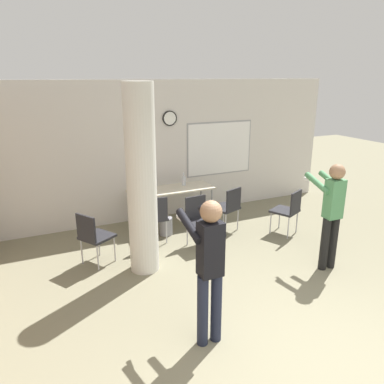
# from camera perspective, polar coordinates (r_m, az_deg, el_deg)

# --- Properties ---
(ground_plane) EXTENTS (24.00, 24.00, 0.00)m
(ground_plane) POSITION_cam_1_polar(r_m,az_deg,el_deg) (4.37, 21.72, -25.25)
(ground_plane) COLOR gray
(wall_back) EXTENTS (8.00, 0.15, 2.80)m
(wall_back) POSITION_cam_1_polar(r_m,az_deg,el_deg) (7.71, -4.80, 6.32)
(wall_back) COLOR silver
(wall_back) RESTS_ON ground_plane
(support_pillar) EXTENTS (0.44, 0.44, 2.80)m
(support_pillar) POSITION_cam_1_polar(r_m,az_deg,el_deg) (5.45, -7.70, 1.54)
(support_pillar) COLOR silver
(support_pillar) RESTS_ON ground_plane
(folding_table) EXTENTS (1.68, 0.61, 0.73)m
(folding_table) POSITION_cam_1_polar(r_m,az_deg,el_deg) (7.41, -3.20, 0.11)
(folding_table) COLOR beige
(folding_table) RESTS_ON ground_plane
(bottle_on_table) EXTENTS (0.08, 0.08, 0.26)m
(bottle_on_table) POSITION_cam_1_polar(r_m,az_deg,el_deg) (7.59, -1.27, 1.78)
(bottle_on_table) COLOR silver
(bottle_on_table) RESTS_ON folding_table
(waste_bin) EXTENTS (0.25, 0.25, 0.33)m
(waste_bin) POSITION_cam_1_polar(r_m,az_deg,el_deg) (7.06, -4.01, -5.19)
(waste_bin) COLOR gray
(waste_bin) RESTS_ON ground_plane
(chair_near_pillar) EXTENTS (0.61, 0.61, 0.87)m
(chair_near_pillar) POSITION_cam_1_polar(r_m,az_deg,el_deg) (6.03, -14.79, -6.30)
(chair_near_pillar) COLOR #232328
(chair_near_pillar) RESTS_ON ground_plane
(chair_table_front) EXTENTS (0.48, 0.48, 0.87)m
(chair_table_front) POSITION_cam_1_polar(r_m,az_deg,el_deg) (6.48, 1.12, -3.98)
(chair_table_front) COLOR #232328
(chair_table_front) RESTS_ON ground_plane
(chair_mid_room) EXTENTS (0.59, 0.59, 0.87)m
(chair_mid_room) POSITION_cam_1_polar(r_m,az_deg,el_deg) (7.16, 14.48, -2.47)
(chair_mid_room) COLOR #232328
(chair_mid_room) RESTS_ON ground_plane
(chair_table_right) EXTENTS (0.56, 0.56, 0.87)m
(chair_table_right) POSITION_cam_1_polar(r_m,az_deg,el_deg) (7.12, 5.50, -2.09)
(chair_table_right) COLOR #232328
(chair_table_right) RESTS_ON ground_plane
(chair_table_left) EXTENTS (0.48, 0.48, 0.87)m
(chair_table_left) POSITION_cam_1_polar(r_m,az_deg,el_deg) (6.63, -5.72, -3.57)
(chair_table_left) COLOR #232328
(chair_table_left) RESTS_ON ground_plane
(person_playing_side) EXTENTS (0.38, 0.66, 1.66)m
(person_playing_side) POSITION_cam_1_polar(r_m,az_deg,el_deg) (5.95, 20.50, -2.35)
(person_playing_side) COLOR black
(person_playing_side) RESTS_ON ground_plane
(person_playing_front) EXTENTS (0.36, 0.66, 1.68)m
(person_playing_front) POSITION_cam_1_polar(r_m,az_deg,el_deg) (4.03, 2.61, -10.56)
(person_playing_front) COLOR #1E2338
(person_playing_front) RESTS_ON ground_plane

